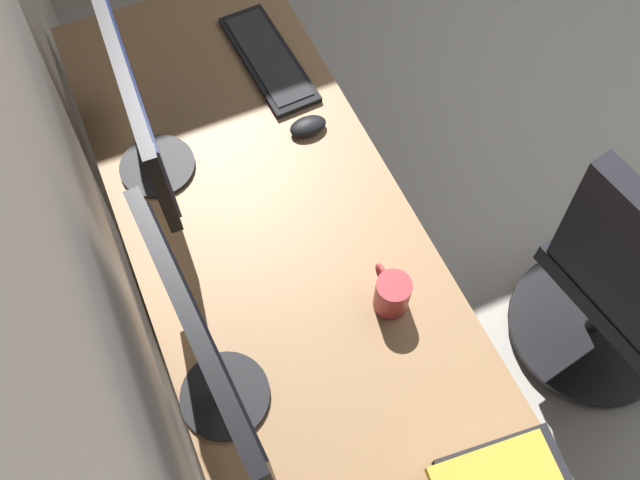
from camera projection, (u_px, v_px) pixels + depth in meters
wall_back at (17, 168)px, 1.07m from camera, size 4.41×0.10×2.60m
desk at (302, 301)px, 1.64m from camera, size 2.22×0.70×0.73m
drawer_pedestal at (270, 291)px, 2.00m from camera, size 0.40×0.51×0.69m
monitor_primary at (209, 357)px, 1.23m from camera, size 0.55×0.20×0.47m
monitor_secondary at (138, 110)px, 1.55m from camera, size 0.56×0.20×0.40m
keyboard_main at (268, 58)px, 1.93m from camera, size 0.43×0.16×0.02m
mouse_main at (308, 126)px, 1.80m from camera, size 0.06×0.10×0.03m
coffee_mug at (392, 294)px, 1.52m from camera, size 0.12×0.08×0.11m
office_chair at (623, 287)px, 1.89m from camera, size 0.56×0.58×0.97m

